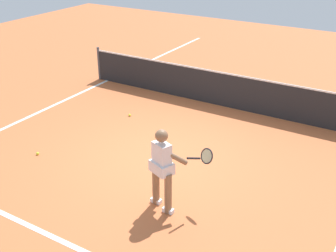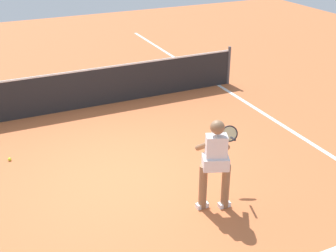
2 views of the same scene
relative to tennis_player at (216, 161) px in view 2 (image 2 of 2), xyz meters
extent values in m
plane|color=#C66638|center=(-1.07, 1.53, -0.85)|extent=(27.78, 27.78, 0.00)
cube|color=white|center=(2.92, 1.53, -0.84)|extent=(0.10, 19.37, 0.01)
cylinder|color=#4C4C51|center=(3.22, 4.79, -0.32)|extent=(0.08, 0.08, 1.05)
cube|color=#232326|center=(-1.07, 4.79, -0.38)|extent=(8.51, 0.02, 0.93)
cube|color=white|center=(-1.07, 4.79, 0.10)|extent=(8.51, 0.02, 0.04)
cylinder|color=#8C6647|center=(-0.19, 0.04, -0.46)|extent=(0.13, 0.13, 0.78)
cylinder|color=#8C6647|center=(0.15, -0.09, -0.46)|extent=(0.13, 0.13, 0.78)
cube|color=white|center=(-0.19, 0.04, -0.81)|extent=(0.20, 0.10, 0.08)
cube|color=white|center=(0.15, -0.09, -0.81)|extent=(0.20, 0.10, 0.08)
cube|color=white|center=(-0.02, -0.02, 0.19)|extent=(0.37, 0.30, 0.52)
cube|color=white|center=(-0.02, -0.02, -0.01)|extent=(0.47, 0.41, 0.20)
sphere|color=#8C6647|center=(-0.02, -0.02, 0.59)|extent=(0.22, 0.22, 0.22)
cylinder|color=#8C6647|center=(-0.10, 0.17, 0.21)|extent=(0.12, 0.48, 0.37)
cylinder|color=#8C6647|center=(0.18, 0.06, 0.21)|extent=(0.41, 0.39, 0.37)
cylinder|color=black|center=(0.45, 0.24, 0.17)|extent=(0.14, 0.29, 0.14)
torus|color=black|center=(0.56, 0.52, 0.11)|extent=(0.31, 0.22, 0.28)
cylinder|color=beige|center=(0.56, 0.52, 0.11)|extent=(0.26, 0.17, 0.23)
sphere|color=#D1E533|center=(-2.83, 2.90, -0.81)|extent=(0.07, 0.07, 0.07)
camera|label=1|loc=(3.32, -5.35, 3.80)|focal=45.80mm
camera|label=2|loc=(-3.14, -5.04, 3.46)|focal=47.21mm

